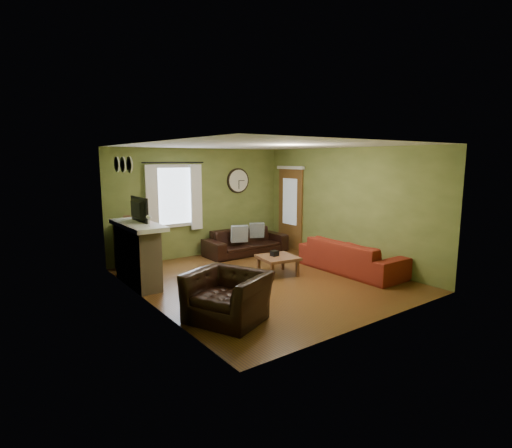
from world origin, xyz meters
TOP-DOWN VIEW (x-y plane):
  - floor at (0.00, 0.00)m, footprint 4.60×5.20m
  - ceiling at (0.00, 0.00)m, footprint 4.60×5.20m
  - wall_left at (-2.30, 0.00)m, footprint 0.00×5.20m
  - wall_right at (2.30, 0.00)m, footprint 0.00×5.20m
  - wall_back at (0.00, 2.60)m, footprint 4.60×0.00m
  - wall_front at (0.00, -2.60)m, footprint 4.60×0.00m
  - fireplace at (-2.10, 1.15)m, footprint 0.40×1.40m
  - firebox at (-1.91, 1.15)m, footprint 0.04×0.60m
  - mantel at (-2.07, 1.15)m, footprint 0.58×1.60m
  - tv at (-2.05, 1.30)m, footprint 0.08×0.60m
  - tv_screen at (-1.97, 1.30)m, footprint 0.02×0.62m
  - medallion_left at (-2.28, 0.80)m, footprint 0.28×0.28m
  - medallion_mid at (-2.28, 1.15)m, footprint 0.28×0.28m
  - medallion_right at (-2.28, 1.50)m, footprint 0.28×0.28m
  - window_pane at (-0.70, 2.58)m, footprint 1.00×0.02m
  - curtain_rod at (-0.70, 2.48)m, footprint 0.03×0.03m
  - curtain_left at (-1.25, 2.48)m, footprint 0.28×0.04m
  - curtain_right at (-0.15, 2.48)m, footprint 0.28×0.04m
  - wall_clock at (1.10, 2.55)m, footprint 0.64×0.06m
  - door at (2.27, 1.85)m, footprint 0.05×0.90m
  - bookshelf at (-1.71, 2.41)m, footprint 0.82×0.35m
  - book at (-1.71, 2.56)m, footprint 0.22×0.25m
  - sofa_brown at (0.96, 2.02)m, footprint 2.12×0.83m
  - pillow_left at (0.71, 1.92)m, footprint 0.43×0.26m
  - pillow_right at (1.34, 2.07)m, footprint 0.39×0.25m
  - sofa_red at (1.83, -0.61)m, footprint 0.90×2.29m
  - armchair at (-1.62, -1.25)m, footprint 1.33×1.40m
  - coffee_table at (0.45, 0.12)m, footprint 0.83×0.83m
  - tissue_box at (0.41, 0.18)m, footprint 0.15×0.15m
  - wine_glass_a at (-2.05, 0.59)m, footprint 0.07×0.07m
  - wine_glass_b at (-2.05, 0.65)m, footprint 0.07×0.07m

SIDE VIEW (x-z plane):
  - floor at x=0.00m, z-range 0.00..0.00m
  - coffee_table at x=0.45m, z-range 0.00..0.39m
  - firebox at x=-1.91m, z-range 0.02..0.57m
  - sofa_brown at x=0.96m, z-range 0.00..0.62m
  - sofa_red at x=1.83m, z-range 0.00..0.67m
  - armchair at x=-1.62m, z-range 0.00..0.71m
  - tissue_box at x=0.41m, z-range 0.35..0.45m
  - bookshelf at x=-1.71m, z-range 0.00..0.98m
  - fireplace at x=-2.10m, z-range 0.00..1.10m
  - pillow_left at x=0.71m, z-range 0.34..0.76m
  - pillow_right at x=1.34m, z-range 0.36..0.74m
  - book at x=-1.71m, z-range 0.95..0.97m
  - door at x=2.27m, z-range 0.00..2.10m
  - mantel at x=-2.07m, z-range 1.10..1.18m
  - wine_glass_b at x=-2.05m, z-range 1.18..1.38m
  - wine_glass_a at x=-2.05m, z-range 1.18..1.38m
  - wall_left at x=-2.30m, z-range 0.00..2.60m
  - wall_right at x=2.30m, z-range 0.00..2.60m
  - wall_back at x=0.00m, z-range 0.00..2.60m
  - wall_front at x=0.00m, z-range 0.00..2.60m
  - tv at x=-2.05m, z-range 1.18..1.53m
  - tv_screen at x=-1.97m, z-range 1.23..1.59m
  - curtain_left at x=-1.25m, z-range 0.67..2.23m
  - curtain_right at x=-0.15m, z-range 0.67..2.23m
  - window_pane at x=-0.70m, z-range 0.85..2.15m
  - wall_clock at x=1.10m, z-range 1.48..2.12m
  - medallion_left at x=-2.28m, z-range 2.24..2.26m
  - medallion_mid at x=-2.28m, z-range 2.24..2.26m
  - medallion_right at x=-2.28m, z-range 2.24..2.26m
  - curtain_rod at x=-0.70m, z-range 1.52..3.02m
  - ceiling at x=0.00m, z-range 2.60..2.60m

